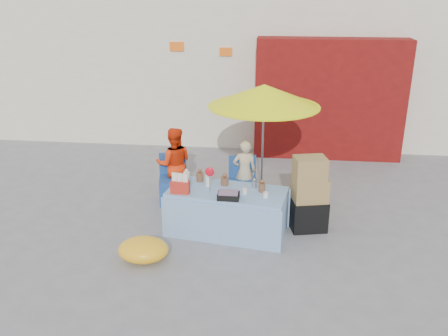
# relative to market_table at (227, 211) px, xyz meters

# --- Properties ---
(ground) EXTENTS (80.00, 80.00, 0.00)m
(ground) POSITION_rel_market_table_xyz_m (-0.36, -0.42, -0.36)
(ground) COLOR slate
(ground) RESTS_ON ground
(backdrop) EXTENTS (14.00, 8.00, 7.80)m
(backdrop) POSITION_rel_market_table_xyz_m (0.16, 7.09, 2.74)
(backdrop) COLOR silver
(backdrop) RESTS_ON ground
(market_table) EXTENTS (1.95, 1.14, 1.11)m
(market_table) POSITION_rel_market_table_xyz_m (0.00, 0.00, 0.00)
(market_table) COLOR #85A6D6
(market_table) RESTS_ON ground
(chair_left) EXTENTS (0.56, 0.55, 0.85)m
(chair_left) POSITION_rel_market_table_xyz_m (-1.06, 1.01, -0.11)
(chair_left) COLOR #1F4790
(chair_left) RESTS_ON ground
(chair_right) EXTENTS (0.56, 0.55, 0.85)m
(chair_right) POSITION_rel_market_table_xyz_m (0.19, 1.01, -0.11)
(chair_right) COLOR #1F4790
(chair_right) RESTS_ON ground
(vendor_orange) EXTENTS (0.73, 0.62, 1.33)m
(vendor_orange) POSITION_rel_market_table_xyz_m (-1.06, 1.14, 0.30)
(vendor_orange) COLOR red
(vendor_orange) RESTS_ON ground
(vendor_beige) EXTENTS (0.46, 0.35, 1.14)m
(vendor_beige) POSITION_rel_market_table_xyz_m (0.19, 1.14, 0.21)
(vendor_beige) COLOR beige
(vendor_beige) RESTS_ON ground
(umbrella) EXTENTS (1.90, 1.90, 2.09)m
(umbrella) POSITION_rel_market_table_xyz_m (0.49, 1.29, 1.53)
(umbrella) COLOR gray
(umbrella) RESTS_ON ground
(box_stack) EXTENTS (0.63, 0.55, 1.21)m
(box_stack) POSITION_rel_market_table_xyz_m (1.26, 0.25, 0.19)
(box_stack) COLOR black
(box_stack) RESTS_ON ground
(tarp_bundle) EXTENTS (0.77, 0.65, 0.32)m
(tarp_bundle) POSITION_rel_market_table_xyz_m (-1.08, -0.95, -0.20)
(tarp_bundle) COLOR yellow
(tarp_bundle) RESTS_ON ground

